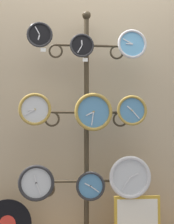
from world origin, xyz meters
TOP-DOWN VIEW (x-y plane):
  - shop_wall at (0.00, 0.57)m, footprint 4.40×0.04m
  - display_stand at (-0.00, 0.41)m, footprint 0.75×0.37m
  - clock_top_left at (-0.37, 0.30)m, footprint 0.20×0.04m
  - clock_top_center at (-0.04, 0.31)m, footprint 0.19×0.04m
  - clock_top_right at (0.36, 0.31)m, footprint 0.24×0.04m
  - clock_middle_left at (-0.41, 0.32)m, footprint 0.25×0.04m
  - clock_middle_center at (0.05, 0.32)m, footprint 0.30×0.04m
  - clock_middle_right at (0.36, 0.33)m, footprint 0.24×0.04m
  - clock_bottom_left at (-0.39, 0.30)m, footprint 0.27×0.04m
  - clock_bottom_center at (0.02, 0.32)m, footprint 0.23×0.04m
  - clock_bottom_right at (0.33, 0.30)m, footprint 0.33×0.04m
  - vinyl_record at (-0.60, 0.33)m, footprint 0.36×0.01m
  - picture_frame at (0.39, 0.31)m, footprint 0.36×0.02m
  - price_tag_upper at (-0.35, 0.30)m, footprint 0.04×0.00m
  - price_tag_mid at (-0.02, 0.31)m, footprint 0.04×0.00m

SIDE VIEW (x-z plane):
  - vinyl_record at x=-0.60m, z-range 0.06..0.42m
  - picture_frame at x=0.39m, z-range 0.06..0.43m
  - clock_bottom_center at x=0.02m, z-range 0.40..0.62m
  - clock_bottom_left at x=-0.39m, z-range 0.40..0.68m
  - clock_bottom_right at x=0.33m, z-range 0.41..0.74m
  - display_stand at x=0.00m, z-range -0.27..1.65m
  - clock_middle_center at x=0.05m, z-range 0.93..1.23m
  - clock_middle_right at x=0.36m, z-range 0.97..1.21m
  - clock_middle_left at x=-0.41m, z-range 0.97..1.22m
  - shop_wall at x=0.00m, z-range 0.00..2.80m
  - price_tag_mid at x=-0.02m, z-range 1.48..1.50m
  - price_tag_upper at x=-0.35m, z-range 1.54..1.57m
  - clock_top_center at x=-0.04m, z-range 1.51..1.70m
  - clock_top_right at x=0.36m, z-range 1.51..1.74m
  - clock_top_left at x=-0.37m, z-range 1.57..1.78m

